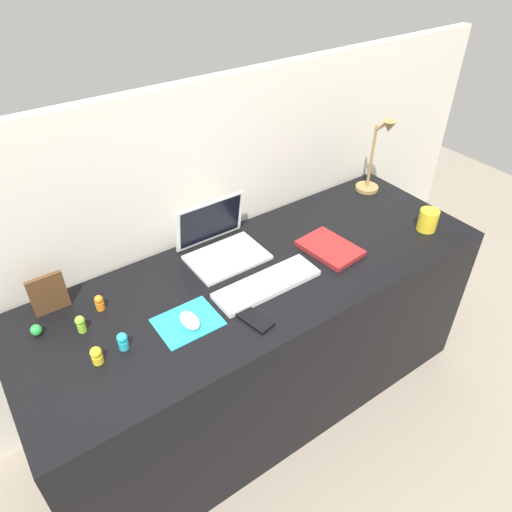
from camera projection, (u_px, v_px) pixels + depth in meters
The scene contains 17 objects.
ground_plane at pixel (260, 392), 2.28m from camera, with size 6.00×6.00×0.00m, color gray.
back_wall at pixel (212, 237), 2.10m from camera, with size 3.07×0.05×1.38m, color silver.
desk at pixel (261, 339), 2.05m from camera, with size 1.87×0.67×0.74m, color black.
laptop at pixel (219, 241), 1.89m from camera, with size 0.30×0.25×0.21m.
keyboard at pixel (267, 284), 1.76m from camera, with size 0.41×0.13×0.02m, color white.
mousepad at pixel (188, 322), 1.61m from camera, with size 0.21×0.17×0.00m, color #28B7CC.
mouse at pixel (190, 321), 1.59m from camera, with size 0.06×0.10×0.03m, color white.
cell_phone at pixel (255, 320), 1.62m from camera, with size 0.06×0.13×0.01m, color black.
desk_lamp at pixel (376, 158), 2.21m from camera, with size 0.11×0.16×0.38m.
notebook_pad at pixel (330, 248), 1.93m from camera, with size 0.17×0.24×0.02m, color maroon.
picture_frame at pixel (48, 294), 1.62m from camera, with size 0.12×0.02×0.15m, color brown.
coffee_mug at pixel (428, 220), 2.03m from camera, with size 0.08×0.08×0.09m, color yellow.
toy_figurine_lime at pixel (81, 323), 1.56m from camera, with size 0.03×0.03×0.06m.
toy_figurine_orange at pixel (99, 302), 1.65m from camera, with size 0.03×0.03×0.06m.
toy_figurine_cyan at pixel (123, 341), 1.50m from camera, with size 0.03×0.03×0.06m.
toy_figurine_yellow at pixel (97, 355), 1.46m from camera, with size 0.04×0.04×0.06m.
toy_figurine_green at pixel (36, 330), 1.56m from camera, with size 0.04×0.04×0.04m, color green.
Camera 1 is at (-0.83, -1.14, 1.90)m, focal length 33.44 mm.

